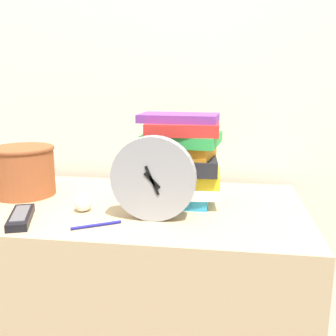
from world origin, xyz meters
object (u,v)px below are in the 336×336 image
object	(u,v)px
desk_clock	(153,179)
tv_remote	(21,217)
pen	(95,225)
basket	(23,169)
crumpled_paper_ball	(83,203)
book_stack	(179,160)

from	to	relation	value
desk_clock	tv_remote	bearing A→B (deg)	-169.64
pen	basket	bearing A→B (deg)	143.05
basket	desk_clock	bearing A→B (deg)	-20.01
crumpled_paper_ball	basket	bearing A→B (deg)	152.22
tv_remote	desk_clock	bearing A→B (deg)	10.36
basket	pen	world-z (taller)	basket
book_stack	basket	world-z (taller)	book_stack
pen	book_stack	bearing A→B (deg)	51.47
tv_remote	crumpled_paper_ball	bearing A→B (deg)	36.40
crumpled_paper_ball	tv_remote	bearing A→B (deg)	-143.60
book_stack	crumpled_paper_ball	world-z (taller)	book_stack
desk_clock	crumpled_paper_ball	bearing A→B (deg)	170.11
pen	tv_remote	bearing A→B (deg)	177.29
book_stack	crumpled_paper_ball	distance (m)	0.30
tv_remote	crumpled_paper_ball	distance (m)	0.17
desk_clock	pen	world-z (taller)	desk_clock
basket	crumpled_paper_ball	distance (m)	0.28
basket	pen	size ratio (longest dim) A/B	1.75
tv_remote	pen	xyz separation A→B (m)	(0.20, -0.01, -0.01)
desk_clock	book_stack	size ratio (longest dim) A/B	0.84
book_stack	basket	xyz separation A→B (m)	(-0.49, 0.01, -0.05)
tv_remote	crumpled_paper_ball	world-z (taller)	crumpled_paper_ball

